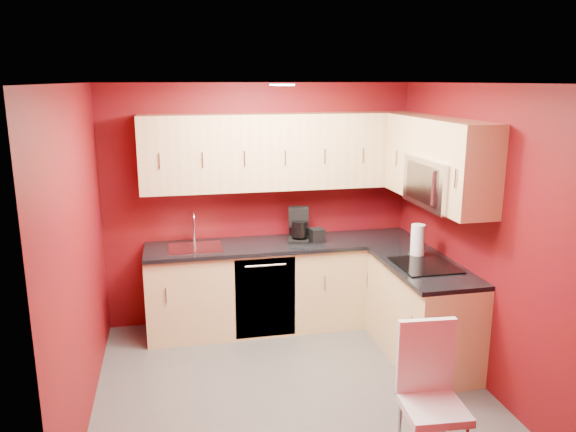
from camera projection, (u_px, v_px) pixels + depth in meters
name	position (u px, v px, depth m)	size (l,w,h in m)	color
floor	(290.00, 385.00, 4.77)	(3.20, 3.20, 0.00)	#4D4A48
ceiling	(290.00, 83.00, 4.18)	(3.20, 3.20, 0.00)	white
wall_back	(260.00, 204.00, 5.90)	(3.20, 3.20, 0.00)	#600C09
wall_front	(348.00, 321.00, 3.05)	(3.20, 3.20, 0.00)	#600C09
wall_left	(79.00, 257.00, 4.15)	(3.00, 3.00, 0.00)	#600C09
wall_right	(472.00, 233.00, 4.80)	(3.00, 3.00, 0.00)	#600C09
base_cabinets_back	(284.00, 286.00, 5.85)	(2.80, 0.60, 0.87)	#D5BB7A
base_cabinets_right	(422.00, 313.00, 5.17)	(0.60, 1.30, 0.87)	#D5BB7A
countertop_back	(284.00, 244.00, 5.73)	(2.80, 0.63, 0.04)	black
countertop_right	(424.00, 267.00, 5.04)	(0.63, 1.27, 0.04)	black
upper_cabinets_back	(282.00, 151.00, 5.64)	(2.80, 0.35, 0.75)	tan
upper_cabinets_right	(435.00, 153.00, 5.03)	(0.35, 1.55, 0.75)	tan
microwave	(442.00, 183.00, 4.85)	(0.42, 0.76, 0.42)	silver
cooktop	(425.00, 265.00, 5.00)	(0.50, 0.55, 0.01)	black
sink	(195.00, 244.00, 5.55)	(0.52, 0.42, 0.35)	silver
dishwasher_front	(265.00, 298.00, 5.52)	(0.60, 0.02, 0.82)	black
downlight	(282.00, 85.00, 4.47)	(0.20, 0.20, 0.01)	white
coffee_maker	(299.00, 225.00, 5.73)	(0.21, 0.27, 0.34)	black
napkin_holder	(317.00, 235.00, 5.71)	(0.13, 0.13, 0.14)	black
paper_towel	(418.00, 240.00, 5.25)	(0.17, 0.17, 0.30)	silver
dining_chair	(434.00, 401.00, 3.65)	(0.40, 0.42, 0.98)	silver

